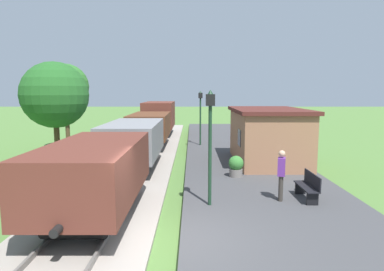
{
  "coord_description": "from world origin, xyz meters",
  "views": [
    {
      "loc": [
        0.5,
        -7.94,
        3.88
      ],
      "look_at": [
        0.56,
        9.48,
        1.6
      ],
      "focal_mm": 31.34,
      "sensor_mm": 36.0,
      "label": 1
    }
  ],
  "objects_px": {
    "freight_train": "(144,131)",
    "station_hut": "(266,135)",
    "bench_near_hut": "(307,186)",
    "person_waiting": "(280,173)",
    "tree_trackside_far": "(53,95)",
    "tree_field_left": "(64,87)",
    "lamp_post_far": "(199,108)",
    "lamp_post_near": "(209,126)",
    "potted_planter": "(235,166)",
    "bench_down_platform": "(249,139)"
  },
  "relations": [
    {
      "from": "station_hut",
      "to": "potted_planter",
      "type": "height_order",
      "value": "station_hut"
    },
    {
      "from": "lamp_post_near",
      "to": "lamp_post_far",
      "type": "distance_m",
      "value": 12.33
    },
    {
      "from": "bench_near_hut",
      "to": "person_waiting",
      "type": "height_order",
      "value": "person_waiting"
    },
    {
      "from": "bench_down_platform",
      "to": "tree_field_left",
      "type": "bearing_deg",
      "value": 179.91
    },
    {
      "from": "potted_planter",
      "to": "lamp_post_far",
      "type": "height_order",
      "value": "lamp_post_far"
    },
    {
      "from": "lamp_post_near",
      "to": "tree_trackside_far",
      "type": "relative_size",
      "value": 0.68
    },
    {
      "from": "potted_planter",
      "to": "lamp_post_far",
      "type": "relative_size",
      "value": 0.25
    },
    {
      "from": "bench_down_platform",
      "to": "lamp_post_near",
      "type": "relative_size",
      "value": 0.41
    },
    {
      "from": "tree_trackside_far",
      "to": "tree_field_left",
      "type": "xyz_separation_m",
      "value": [
        -1.39,
        5.24,
        0.5
      ]
    },
    {
      "from": "bench_near_hut",
      "to": "lamp_post_far",
      "type": "xyz_separation_m",
      "value": [
        -3.38,
        11.77,
        2.08
      ]
    },
    {
      "from": "bench_near_hut",
      "to": "bench_down_platform",
      "type": "bearing_deg",
      "value": 90.0
    },
    {
      "from": "lamp_post_far",
      "to": "tree_trackside_far",
      "type": "bearing_deg",
      "value": -143.07
    },
    {
      "from": "lamp_post_near",
      "to": "tree_trackside_far",
      "type": "distance_m",
      "value": 10.11
    },
    {
      "from": "freight_train",
      "to": "tree_trackside_far",
      "type": "height_order",
      "value": "tree_trackside_far"
    },
    {
      "from": "potted_planter",
      "to": "lamp_post_far",
      "type": "bearing_deg",
      "value": 98.62
    },
    {
      "from": "lamp_post_far",
      "to": "station_hut",
      "type": "bearing_deg",
      "value": -59.46
    },
    {
      "from": "person_waiting",
      "to": "lamp_post_far",
      "type": "xyz_separation_m",
      "value": [
        -2.41,
        11.88,
        1.62
      ]
    },
    {
      "from": "tree_trackside_far",
      "to": "person_waiting",
      "type": "bearing_deg",
      "value": -31.93
    },
    {
      "from": "person_waiting",
      "to": "tree_field_left",
      "type": "bearing_deg",
      "value": -28.57
    },
    {
      "from": "bench_down_platform",
      "to": "lamp_post_far",
      "type": "distance_m",
      "value": 3.99
    },
    {
      "from": "freight_train",
      "to": "bench_near_hut",
      "type": "relative_size",
      "value": 17.33
    },
    {
      "from": "tree_trackside_far",
      "to": "lamp_post_near",
      "type": "bearing_deg",
      "value": -41.43
    },
    {
      "from": "freight_train",
      "to": "station_hut",
      "type": "distance_m",
      "value": 7.5
    },
    {
      "from": "station_hut",
      "to": "bench_near_hut",
      "type": "distance_m",
      "value": 6.2
    },
    {
      "from": "station_hut",
      "to": "tree_trackside_far",
      "type": "xyz_separation_m",
      "value": [
        -10.87,
        -0.03,
        2.06
      ]
    },
    {
      "from": "person_waiting",
      "to": "lamp_post_near",
      "type": "relative_size",
      "value": 0.46
    },
    {
      "from": "freight_train",
      "to": "station_hut",
      "type": "xyz_separation_m",
      "value": [
        6.8,
        -3.17,
        0.17
      ]
    },
    {
      "from": "bench_near_hut",
      "to": "tree_field_left",
      "type": "bearing_deg",
      "value": 137.36
    },
    {
      "from": "person_waiting",
      "to": "lamp_post_near",
      "type": "xyz_separation_m",
      "value": [
        -2.41,
        -0.46,
        1.62
      ]
    },
    {
      "from": "bench_near_hut",
      "to": "person_waiting",
      "type": "xyz_separation_m",
      "value": [
        -0.97,
        -0.11,
        0.46
      ]
    },
    {
      "from": "tree_trackside_far",
      "to": "tree_field_left",
      "type": "height_order",
      "value": "tree_field_left"
    },
    {
      "from": "lamp_post_far",
      "to": "tree_trackside_far",
      "type": "distance_m",
      "value": 9.48
    },
    {
      "from": "potted_planter",
      "to": "lamp_post_near",
      "type": "relative_size",
      "value": 0.25
    },
    {
      "from": "bench_near_hut",
      "to": "tree_field_left",
      "type": "distance_m",
      "value": 17.1
    },
    {
      "from": "person_waiting",
      "to": "potted_planter",
      "type": "distance_m",
      "value": 3.38
    },
    {
      "from": "potted_planter",
      "to": "lamp_post_near",
      "type": "xyz_separation_m",
      "value": [
        -1.32,
        -3.62,
        2.08
      ]
    },
    {
      "from": "bench_down_platform",
      "to": "tree_trackside_far",
      "type": "bearing_deg",
      "value": -154.45
    },
    {
      "from": "freight_train",
      "to": "potted_planter",
      "type": "distance_m",
      "value": 7.9
    },
    {
      "from": "bench_near_hut",
      "to": "station_hut",
      "type": "bearing_deg",
      "value": 90.47
    },
    {
      "from": "person_waiting",
      "to": "potted_planter",
      "type": "xyz_separation_m",
      "value": [
        -1.09,
        3.17,
        -0.46
      ]
    },
    {
      "from": "freight_train",
      "to": "lamp_post_far",
      "type": "bearing_deg",
      "value": 35.5
    },
    {
      "from": "bench_down_platform",
      "to": "tree_trackside_far",
      "type": "relative_size",
      "value": 0.28
    },
    {
      "from": "bench_near_hut",
      "to": "potted_planter",
      "type": "distance_m",
      "value": 3.69
    },
    {
      "from": "bench_near_hut",
      "to": "lamp_post_far",
      "type": "height_order",
      "value": "lamp_post_far"
    },
    {
      "from": "station_hut",
      "to": "lamp_post_far",
      "type": "distance_m",
      "value": 6.65
    },
    {
      "from": "bench_near_hut",
      "to": "bench_down_platform",
      "type": "relative_size",
      "value": 1.0
    },
    {
      "from": "freight_train",
      "to": "station_hut",
      "type": "height_order",
      "value": "station_hut"
    },
    {
      "from": "freight_train",
      "to": "bench_down_platform",
      "type": "xyz_separation_m",
      "value": [
        6.85,
        2.03,
        -0.76
      ]
    },
    {
      "from": "station_hut",
      "to": "lamp_post_near",
      "type": "relative_size",
      "value": 1.57
    },
    {
      "from": "freight_train",
      "to": "lamp_post_far",
      "type": "height_order",
      "value": "lamp_post_far"
    }
  ]
}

